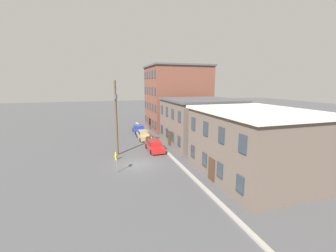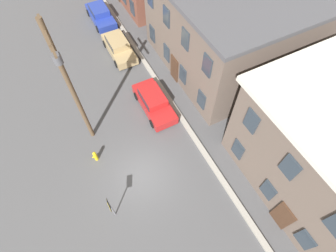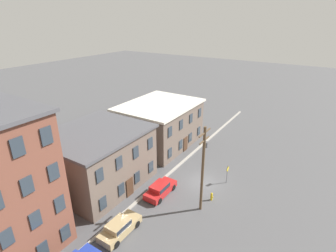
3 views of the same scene
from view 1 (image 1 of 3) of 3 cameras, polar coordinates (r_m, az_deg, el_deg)
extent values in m
plane|color=#4C4C4F|center=(26.27, -7.61, -9.70)|extent=(200.00, 200.00, 0.00)
cube|color=#9E998E|center=(27.30, 1.83, -8.63)|extent=(56.00, 0.36, 0.16)
cube|color=brown|center=(46.73, 2.27, 7.11)|extent=(10.78, 11.37, 12.39)
cube|color=#4C4C51|center=(46.76, 2.33, 14.88)|extent=(11.28, 11.87, 0.30)
cube|color=#2D3842|center=(49.82, -5.70, 1.91)|extent=(0.90, 0.10, 1.40)
cube|color=#2D3842|center=(49.44, -5.76, 5.46)|extent=(0.90, 0.10, 1.40)
cube|color=#2D3842|center=(49.26, -5.83, 9.05)|extent=(0.90, 0.10, 1.40)
cube|color=#2D3842|center=(49.27, -5.90, 12.65)|extent=(0.90, 0.10, 1.40)
cube|color=#2D3842|center=(47.73, -5.16, 1.53)|extent=(0.90, 0.10, 1.40)
cube|color=#2D3842|center=(47.34, -5.23, 5.24)|extent=(0.90, 0.10, 1.40)
cube|color=#2D3842|center=(47.15, -5.29, 8.98)|extent=(0.90, 0.10, 1.40)
cube|color=#2D3842|center=(47.16, -5.36, 12.75)|extent=(0.90, 0.10, 1.40)
cube|color=#2D3842|center=(45.66, -4.58, 1.12)|extent=(0.90, 0.10, 1.40)
cube|color=#2D3842|center=(45.25, -4.64, 4.99)|extent=(0.90, 0.10, 1.40)
cube|color=#2D3842|center=(45.05, -4.70, 8.92)|extent=(0.90, 0.10, 1.40)
cube|color=#2D3842|center=(45.06, -4.76, 12.85)|extent=(0.90, 0.10, 1.40)
cube|color=#2D3842|center=(43.59, -3.95, 0.68)|extent=(0.90, 0.10, 1.40)
cube|color=#2D3842|center=(43.16, -4.00, 4.73)|extent=(0.90, 0.10, 1.40)
cube|color=#2D3842|center=(42.95, -4.05, 8.84)|extent=(0.90, 0.10, 1.40)
cube|color=#2D3842|center=(42.96, -4.11, 12.97)|extent=(0.90, 0.10, 1.40)
cube|color=#2D3842|center=(41.53, -3.25, 0.18)|extent=(0.90, 0.10, 1.40)
cube|color=#2D3842|center=(41.08, -3.29, 4.43)|extent=(0.90, 0.10, 1.40)
cube|color=#2D3842|center=(40.85, -3.34, 8.75)|extent=(0.90, 0.10, 1.40)
cube|color=#2D3842|center=(40.87, -3.39, 13.10)|extent=(0.90, 0.10, 1.40)
cube|color=#472D1E|center=(45.73, -4.57, 0.57)|extent=(1.10, 0.10, 2.20)
cube|color=#66564C|center=(34.84, 7.90, 0.97)|extent=(10.90, 9.45, 6.58)
cube|color=#4C4C51|center=(34.43, 8.05, 6.63)|extent=(11.40, 9.95, 0.30)
cube|color=#2D3842|center=(37.25, -1.55, -0.87)|extent=(0.90, 0.10, 1.40)
cube|color=#2D3842|center=(36.73, -1.57, 4.16)|extent=(0.90, 0.10, 1.40)
cube|color=#2D3842|center=(34.69, -0.31, -1.73)|extent=(0.90, 0.10, 1.40)
cube|color=#2D3842|center=(34.14, -0.31, 3.67)|extent=(0.90, 0.10, 1.40)
cube|color=#2D3842|center=(32.16, 1.13, -2.73)|extent=(0.90, 0.10, 1.40)
cube|color=#2D3842|center=(31.56, 1.15, 3.09)|extent=(0.90, 0.10, 1.40)
cube|color=#2D3842|center=(29.67, 2.81, -3.90)|extent=(0.90, 0.10, 1.40)
cube|color=#2D3842|center=(29.02, 2.87, 2.41)|extent=(0.90, 0.10, 1.40)
cube|color=#472D1E|center=(33.55, 0.38, -3.12)|extent=(1.10, 0.10, 2.20)
cube|color=#66564C|center=(23.99, 21.15, -4.36)|extent=(11.90, 9.31, 6.36)
cube|color=silver|center=(23.39, 21.70, 3.55)|extent=(12.40, 9.81, 0.30)
cube|color=#2D3842|center=(25.71, 6.27, -6.39)|extent=(0.90, 0.10, 1.40)
cube|color=#2D3842|center=(24.96, 6.42, 0.61)|extent=(0.90, 0.10, 1.40)
cube|color=#2D3842|center=(23.15, 9.25, -8.41)|extent=(0.90, 0.10, 1.40)
cube|color=#2D3842|center=(22.32, 9.50, -0.67)|extent=(0.90, 0.10, 1.40)
cube|color=#2D3842|center=(20.71, 13.00, -10.89)|extent=(0.90, 0.10, 1.40)
cube|color=#2D3842|center=(19.78, 13.39, -2.28)|extent=(0.90, 0.10, 1.40)
cube|color=#2D3842|center=(18.43, 17.81, -13.94)|extent=(0.90, 0.10, 1.40)
cube|color=#2D3842|center=(17.37, 18.40, -4.34)|extent=(0.90, 0.10, 1.40)
cube|color=#472D1E|center=(22.09, 10.97, -10.78)|extent=(1.10, 0.10, 2.20)
cube|color=#233899|center=(42.61, -7.39, -1.01)|extent=(4.40, 1.80, 0.70)
cube|color=#233899|center=(42.69, -7.46, -0.14)|extent=(2.20, 1.51, 0.55)
cube|color=#1E232D|center=(42.69, -7.46, -0.14)|extent=(2.02, 1.58, 0.48)
cylinder|color=black|center=(41.42, -5.87, -1.60)|extent=(0.66, 0.22, 0.66)
cylinder|color=black|center=(41.12, -8.19, -1.75)|extent=(0.66, 0.22, 0.66)
cylinder|color=black|center=(44.20, -6.63, -0.84)|extent=(0.66, 0.22, 0.66)
cylinder|color=black|center=(43.92, -8.81, -0.97)|extent=(0.66, 0.22, 0.66)
cube|color=tan|center=(37.58, -6.16, -2.57)|extent=(4.40, 1.80, 0.70)
cube|color=tan|center=(37.64, -6.24, -1.58)|extent=(2.20, 1.51, 0.55)
cube|color=#1E232D|center=(37.64, -6.24, -1.58)|extent=(2.02, 1.58, 0.48)
cylinder|color=black|center=(36.42, -4.39, -3.29)|extent=(0.66, 0.22, 0.66)
cylinder|color=black|center=(36.09, -7.02, -3.47)|extent=(0.66, 0.22, 0.66)
cylinder|color=black|center=(39.18, -5.35, -2.31)|extent=(0.66, 0.22, 0.66)
cylinder|color=black|center=(38.87, -7.80, -2.47)|extent=(0.66, 0.22, 0.66)
cube|color=#B21E1E|center=(31.02, -3.39, -5.39)|extent=(4.40, 1.80, 0.70)
cube|color=#B21E1E|center=(31.04, -3.49, -4.18)|extent=(2.20, 1.51, 0.55)
cube|color=#1E232D|center=(31.04, -3.49, -4.18)|extent=(2.02, 1.58, 0.48)
cylinder|color=black|center=(29.95, -1.12, -6.36)|extent=(0.66, 0.22, 0.66)
cylinder|color=black|center=(29.54, -4.30, -6.64)|extent=(0.66, 0.22, 0.66)
cylinder|color=black|center=(32.63, -2.56, -4.93)|extent=(0.66, 0.22, 0.66)
cylinder|color=black|center=(32.25, -5.49, -5.16)|extent=(0.66, 0.22, 0.66)
cylinder|color=slate|center=(24.15, -12.85, -8.89)|extent=(0.08, 0.08, 2.25)
cube|color=yellow|center=(23.88, -13.01, -6.97)|extent=(0.78, 0.03, 0.78)
cube|color=black|center=(23.88, -12.98, -6.97)|extent=(0.84, 0.02, 0.84)
cylinder|color=brown|center=(29.20, -13.02, 1.85)|extent=(0.28, 0.28, 9.52)
cube|color=brown|center=(28.88, -13.37, 10.03)|extent=(2.40, 0.12, 0.12)
cube|color=brown|center=(28.89, -13.30, 8.44)|extent=(2.00, 0.12, 0.12)
cylinder|color=#515156|center=(28.57, -13.20, 7.22)|extent=(0.44, 0.44, 0.55)
cylinder|color=yellow|center=(28.23, -13.07, -7.57)|extent=(0.24, 0.24, 0.80)
sphere|color=yellow|center=(28.09, -13.11, -6.70)|extent=(0.22, 0.22, 0.22)
cylinder|color=yellow|center=(28.20, -13.40, -7.50)|extent=(0.10, 0.12, 0.10)
camera|label=2|loc=(19.14, -10.19, 32.39)|focal=28.00mm
camera|label=3|loc=(50.94, -26.81, 20.70)|focal=28.00mm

